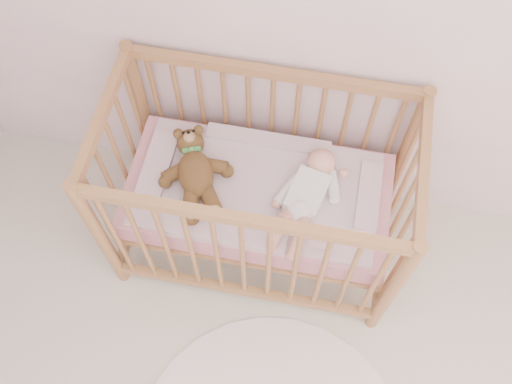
# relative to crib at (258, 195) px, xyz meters

# --- Properties ---
(wall_back) EXTENTS (4.00, 0.02, 2.70)m
(wall_back) POSITION_rel_crib_xyz_m (0.37, 0.40, 0.85)
(wall_back) COLOR white
(wall_back) RESTS_ON floor
(crib) EXTENTS (1.36, 0.76, 1.00)m
(crib) POSITION_rel_crib_xyz_m (0.00, 0.00, 0.00)
(crib) COLOR #B67A4D
(crib) RESTS_ON floor
(mattress) EXTENTS (1.22, 0.62, 0.13)m
(mattress) POSITION_rel_crib_xyz_m (0.00, 0.00, -0.01)
(mattress) COLOR pink
(mattress) RESTS_ON crib
(blanket) EXTENTS (1.10, 0.58, 0.06)m
(blanket) POSITION_rel_crib_xyz_m (-0.00, 0.00, 0.06)
(blanket) COLOR #D08FA1
(blanket) RESTS_ON mattress
(baby) EXTENTS (0.40, 0.63, 0.14)m
(baby) POSITION_rel_crib_xyz_m (0.23, -0.02, 0.14)
(baby) COLOR white
(baby) RESTS_ON blanket
(teddy_bear) EXTENTS (0.52, 0.60, 0.14)m
(teddy_bear) POSITION_rel_crib_xyz_m (-0.28, -0.02, 0.15)
(teddy_bear) COLOR brown
(teddy_bear) RESTS_ON blanket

